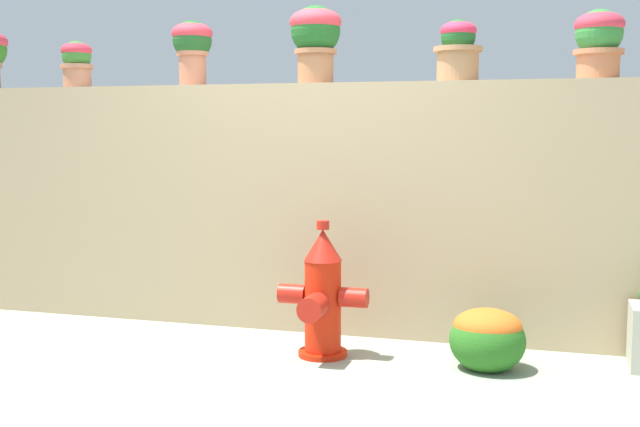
{
  "coord_description": "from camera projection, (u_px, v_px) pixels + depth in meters",
  "views": [
    {
      "loc": [
        1.46,
        -3.75,
        1.3
      ],
      "look_at": [
        0.07,
        0.98,
        0.77
      ],
      "focal_mm": 44.44,
      "sensor_mm": 36.0,
      "label": 1
    }
  ],
  "objects": [
    {
      "name": "ground_plane",
      "position": [
        255.0,
        379.0,
        4.13
      ],
      "size": [
        24.0,
        24.0,
        0.0
      ],
      "primitive_type": "plane",
      "color": "gray"
    },
    {
      "name": "potted_plant_3",
      "position": [
        316.0,
        35.0,
        5.03
      ],
      "size": [
        0.33,
        0.33,
        0.49
      ],
      "color": "#B0714A",
      "rests_on": "stone_wall"
    },
    {
      "name": "flower_bush_left",
      "position": [
        487.0,
        336.0,
        4.27
      ],
      "size": [
        0.41,
        0.37,
        0.35
      ],
      "color": "#2B6E20",
      "rests_on": "ground"
    },
    {
      "name": "potted_plant_2",
      "position": [
        192.0,
        45.0,
        5.31
      ],
      "size": [
        0.28,
        0.28,
        0.44
      ],
      "color": "#C37355",
      "rests_on": "stone_wall"
    },
    {
      "name": "stone_wall",
      "position": [
        319.0,
        207.0,
        5.17
      ],
      "size": [
        5.86,
        0.41,
        1.58
      ],
      "primitive_type": "cube",
      "color": "tan",
      "rests_on": "ground"
    },
    {
      "name": "potted_plant_5",
      "position": [
        599.0,
        39.0,
        4.61
      ],
      "size": [
        0.29,
        0.29,
        0.41
      ],
      "color": "#C4764F",
      "rests_on": "stone_wall"
    },
    {
      "name": "potted_plant_1",
      "position": [
        77.0,
        61.0,
        5.55
      ],
      "size": [
        0.23,
        0.23,
        0.33
      ],
      "color": "tan",
      "rests_on": "stone_wall"
    },
    {
      "name": "potted_plant_4",
      "position": [
        458.0,
        49.0,
        4.79
      ],
      "size": [
        0.3,
        0.3,
        0.38
      ],
      "color": "#AF7D54",
      "rests_on": "stone_wall"
    },
    {
      "name": "fire_hydrant",
      "position": [
        322.0,
        296.0,
        4.5
      ],
      "size": [
        0.52,
        0.42,
        0.78
      ],
      "color": "red",
      "rests_on": "ground"
    }
  ]
}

